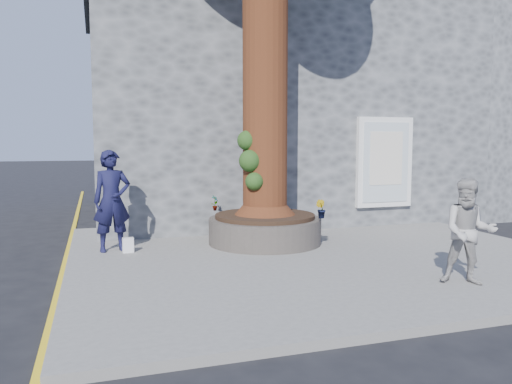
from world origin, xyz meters
name	(u,v)px	position (x,y,z in m)	size (l,w,h in m)	color
ground	(258,276)	(0.00, 0.00, 0.00)	(120.00, 120.00, 0.00)	black
pavement	(316,254)	(1.50, 1.00, 0.06)	(9.00, 8.00, 0.12)	slate
yellow_line	(62,276)	(-3.05, 1.00, 0.00)	(0.10, 30.00, 0.01)	yellow
stone_shop	(263,111)	(2.50, 7.20, 3.16)	(10.30, 8.30, 6.30)	#484A4D
neighbour_shop	(474,120)	(10.50, 7.20, 3.00)	(6.00, 8.00, 6.00)	#484A4D
planter	(265,229)	(0.80, 2.00, 0.41)	(2.30, 2.30, 0.60)	black
man	(112,201)	(-2.20, 2.17, 1.08)	(0.70, 0.46, 1.92)	black
woman	(469,232)	(2.62, -1.76, 0.89)	(0.75, 0.59, 1.55)	#A6A29E
shopping_bag	(128,245)	(-1.94, 1.94, 0.26)	(0.20, 0.12, 0.28)	white
plant_a	(215,203)	(-0.05, 2.85, 0.89)	(0.18, 0.12, 0.34)	gray
plant_b	(321,209)	(1.65, 1.15, 0.90)	(0.20, 0.19, 0.36)	gray
plant_c	(249,202)	(0.72, 2.85, 0.87)	(0.17, 0.17, 0.30)	gray
plant_d	(249,203)	(0.72, 2.85, 0.86)	(0.26, 0.23, 0.29)	gray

